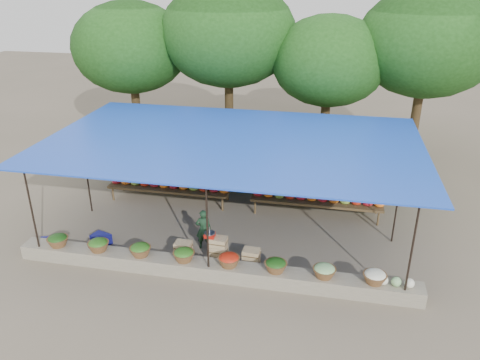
% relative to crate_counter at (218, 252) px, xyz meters
% --- Properties ---
extents(ground, '(60.00, 60.00, 0.00)m').
position_rel_crate_counter_xyz_m(ground, '(-0.03, 2.08, -0.31)').
color(ground, '#655C4B').
rests_on(ground, ground).
extents(stone_curb, '(10.60, 0.55, 0.40)m').
position_rel_crate_counter_xyz_m(stone_curb, '(-0.03, -0.67, -0.11)').
color(stone_curb, '#6E6A58').
rests_on(stone_curb, ground).
extents(stall_canopy, '(10.80, 6.60, 2.82)m').
position_rel_crate_counter_xyz_m(stall_canopy, '(-0.03, 2.15, 2.36)').
color(stall_canopy, black).
rests_on(stall_canopy, ground).
extents(produce_baskets, '(8.98, 0.58, 0.34)m').
position_rel_crate_counter_xyz_m(produce_baskets, '(-0.13, -0.67, 0.25)').
color(produce_baskets, brown).
rests_on(produce_baskets, stone_curb).
extents(netting_backdrop, '(10.60, 0.06, 2.50)m').
position_rel_crate_counter_xyz_m(netting_backdrop, '(-0.03, 5.23, 0.94)').
color(netting_backdrop, '#1B4C1C').
rests_on(netting_backdrop, ground).
extents(tree_row, '(16.51, 5.50, 7.12)m').
position_rel_crate_counter_xyz_m(tree_row, '(0.47, 8.17, 4.39)').
color(tree_row, '#322412').
rests_on(tree_row, ground).
extents(fruit_table_left, '(4.21, 0.95, 0.93)m').
position_rel_crate_counter_xyz_m(fruit_table_left, '(-2.52, 3.43, 0.30)').
color(fruit_table_left, '#4D3B1E').
rests_on(fruit_table_left, ground).
extents(fruit_table_right, '(4.21, 0.95, 0.93)m').
position_rel_crate_counter_xyz_m(fruit_table_right, '(2.48, 3.43, 0.30)').
color(fruit_table_right, '#4D3B1E').
rests_on(fruit_table_right, ground).
extents(crate_counter, '(2.37, 0.36, 0.77)m').
position_rel_crate_counter_xyz_m(crate_counter, '(0.00, 0.00, 0.00)').
color(crate_counter, '#A3805D').
rests_on(crate_counter, ground).
extents(weighing_scale, '(0.29, 0.29, 0.31)m').
position_rel_crate_counter_xyz_m(weighing_scale, '(-0.21, 0.00, 0.53)').
color(weighing_scale, red).
rests_on(weighing_scale, crate_counter).
extents(vendor_seated, '(0.50, 0.39, 1.21)m').
position_rel_crate_counter_xyz_m(vendor_seated, '(-0.57, 0.64, 0.29)').
color(vendor_seated, '#193721').
rests_on(vendor_seated, ground).
extents(customer_left, '(0.79, 0.63, 1.55)m').
position_rel_crate_counter_xyz_m(customer_left, '(-4.33, 3.98, 0.46)').
color(customer_left, slate).
rests_on(customer_left, ground).
extents(customer_mid, '(1.10, 0.63, 1.70)m').
position_rel_crate_counter_xyz_m(customer_mid, '(0.42, 4.52, 0.54)').
color(customer_mid, slate).
rests_on(customer_mid, ground).
extents(customer_right, '(0.97, 0.56, 1.56)m').
position_rel_crate_counter_xyz_m(customer_right, '(3.52, 4.42, 0.47)').
color(customer_right, slate).
rests_on(customer_right, ground).
extents(blue_crate_front, '(0.54, 0.47, 0.27)m').
position_rel_crate_counter_xyz_m(blue_crate_front, '(-4.97, -0.22, -0.18)').
color(blue_crate_front, navy).
rests_on(blue_crate_front, ground).
extents(blue_crate_back, '(0.61, 0.51, 0.31)m').
position_rel_crate_counter_xyz_m(blue_crate_back, '(-3.55, 0.22, -0.16)').
color(blue_crate_back, navy).
rests_on(blue_crate_back, ground).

